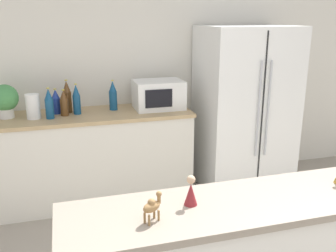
% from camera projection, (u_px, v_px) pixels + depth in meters
% --- Properties ---
extents(wall_back, '(8.00, 0.06, 2.55)m').
position_uv_depth(wall_back, '(139.00, 66.00, 3.91)').
color(wall_back, silver).
rests_on(wall_back, ground_plane).
extents(back_counter, '(1.87, 0.63, 0.89)m').
position_uv_depth(back_counter, '(96.00, 156.00, 3.71)').
color(back_counter, silver).
rests_on(back_counter, ground_plane).
extents(refrigerator, '(0.92, 0.76, 1.69)m').
position_uv_depth(refrigerator, '(244.00, 109.00, 3.93)').
color(refrigerator, white).
rests_on(refrigerator, ground_plane).
extents(potted_plant, '(0.24, 0.24, 0.31)m').
position_uv_depth(potted_plant, '(5.00, 99.00, 3.36)').
color(potted_plant, silver).
rests_on(potted_plant, back_counter).
extents(paper_towel_roll, '(0.12, 0.12, 0.22)m').
position_uv_depth(paper_towel_roll, '(33.00, 106.00, 3.36)').
color(paper_towel_roll, white).
rests_on(paper_towel_roll, back_counter).
extents(microwave, '(0.48, 0.37, 0.28)m').
position_uv_depth(microwave, '(158.00, 94.00, 3.73)').
color(microwave, white).
rests_on(microwave, back_counter).
extents(back_bottle_0, '(0.07, 0.07, 0.29)m').
position_uv_depth(back_bottle_0, '(77.00, 100.00, 3.50)').
color(back_bottle_0, navy).
rests_on(back_bottle_0, back_counter).
extents(back_bottle_1, '(0.08, 0.08, 0.32)m').
position_uv_depth(back_bottle_1, '(67.00, 97.00, 3.56)').
color(back_bottle_1, brown).
rests_on(back_bottle_1, back_counter).
extents(back_bottle_2, '(0.08, 0.08, 0.30)m').
position_uv_depth(back_bottle_2, '(113.00, 96.00, 3.67)').
color(back_bottle_2, navy).
rests_on(back_bottle_2, back_counter).
extents(back_bottle_3, '(0.08, 0.08, 0.28)m').
position_uv_depth(back_bottle_3, '(49.00, 104.00, 3.35)').
color(back_bottle_3, navy).
rests_on(back_bottle_3, back_counter).
extents(back_bottle_4, '(0.07, 0.07, 0.25)m').
position_uv_depth(back_bottle_4, '(64.00, 103.00, 3.46)').
color(back_bottle_4, brown).
rests_on(back_bottle_4, back_counter).
extents(back_bottle_5, '(0.08, 0.08, 0.24)m').
position_uv_depth(back_bottle_5, '(56.00, 102.00, 3.53)').
color(back_bottle_5, navy).
rests_on(back_bottle_5, back_counter).
extents(camel_figurine, '(0.10, 0.08, 0.13)m').
position_uv_depth(camel_figurine, '(152.00, 206.00, 1.57)').
color(camel_figurine, olive).
rests_on(camel_figurine, bar_counter).
extents(wise_man_figurine_crimson, '(0.06, 0.06, 0.15)m').
position_uv_depth(wise_man_figurine_crimson, '(191.00, 192.00, 1.72)').
color(wise_man_figurine_crimson, maroon).
rests_on(wise_man_figurine_crimson, bar_counter).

